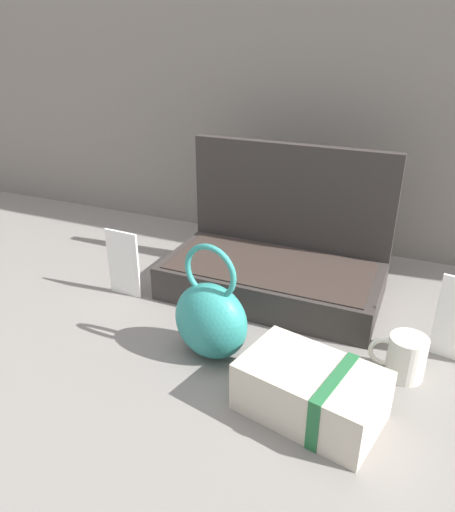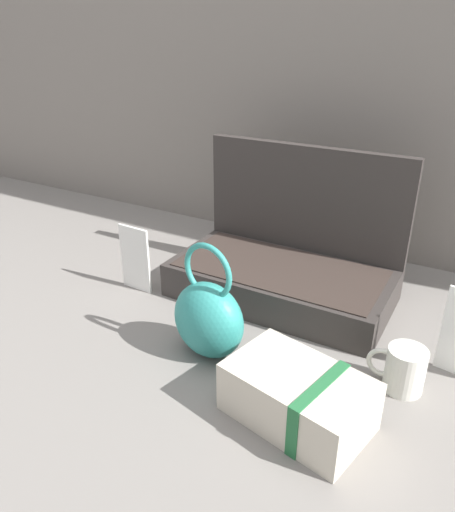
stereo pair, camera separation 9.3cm
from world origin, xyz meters
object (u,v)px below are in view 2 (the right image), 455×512
object	(u,v)px
open_suitcase	(286,264)
info_card_left	(135,259)
coffee_mug	(404,369)
teal_pouch_handbag	(209,318)
cream_toiletry_bag	(299,398)

from	to	relation	value
open_suitcase	info_card_left	size ratio (longest dim) A/B	3.08
info_card_left	open_suitcase	bearing A→B (deg)	29.20
open_suitcase	coffee_mug	bearing A→B (deg)	-33.86
info_card_left	coffee_mug	bearing A→B (deg)	-2.29
teal_pouch_handbag	open_suitcase	bearing A→B (deg)	83.97
open_suitcase	coffee_mug	distance (m)	0.39
open_suitcase	cream_toiletry_bag	distance (m)	0.43
open_suitcase	teal_pouch_handbag	distance (m)	0.30
cream_toiletry_bag	coffee_mug	distance (m)	0.21
coffee_mug	info_card_left	size ratio (longest dim) A/B	0.63
coffee_mug	cream_toiletry_bag	bearing A→B (deg)	-128.46
open_suitcase	teal_pouch_handbag	world-z (taller)	open_suitcase
teal_pouch_handbag	cream_toiletry_bag	size ratio (longest dim) A/B	0.94
open_suitcase	teal_pouch_handbag	bearing A→B (deg)	-96.03
open_suitcase	coffee_mug	world-z (taller)	open_suitcase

